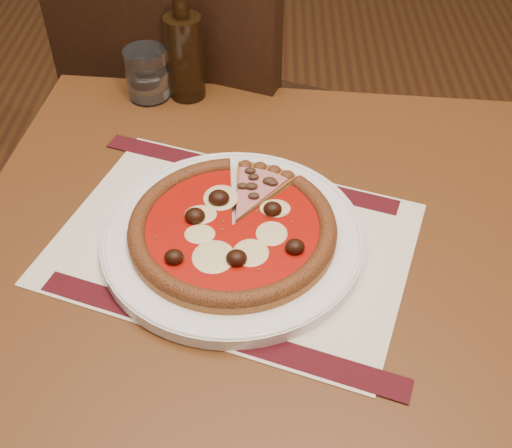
{
  "coord_description": "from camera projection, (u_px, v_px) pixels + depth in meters",
  "views": [
    {
      "loc": [
        0.4,
        -0.88,
        1.36
      ],
      "look_at": [
        0.39,
        -0.27,
        0.78
      ],
      "focal_mm": 45.0,
      "sensor_mm": 36.0,
      "label": 1
    }
  ],
  "objects": [
    {
      "name": "plate",
      "position": [
        233.0,
        238.0,
        0.85
      ],
      "size": [
        0.35,
        0.35,
        0.02
      ],
      "primitive_type": "cylinder",
      "color": "white",
      "rests_on": "placemat"
    },
    {
      "name": "chair_far",
      "position": [
        195.0,
        120.0,
        1.4
      ],
      "size": [
        0.59,
        0.59,
        0.97
      ],
      "rotation": [
        0.0,
        0.0,
        2.79
      ],
      "color": "black",
      "rests_on": "ground"
    },
    {
      "name": "pizza",
      "position": [
        232.0,
        227.0,
        0.84
      ],
      "size": [
        0.27,
        0.27,
        0.04
      ],
      "color": "#B06D2A",
      "rests_on": "plate"
    },
    {
      "name": "bottle",
      "position": [
        185.0,
        53.0,
        1.06
      ],
      "size": [
        0.06,
        0.06,
        0.21
      ],
      "color": "black",
      "rests_on": "table"
    },
    {
      "name": "placemat",
      "position": [
        233.0,
        243.0,
        0.86
      ],
      "size": [
        0.54,
        0.46,
        0.0
      ],
      "primitive_type": "cube",
      "rotation": [
        0.0,
        0.0,
        -0.33
      ],
      "color": "silver",
      "rests_on": "table"
    },
    {
      "name": "water_glass",
      "position": [
        147.0,
        74.0,
        1.08
      ],
      "size": [
        0.09,
        0.09,
        0.09
      ],
      "primitive_type": "cylinder",
      "rotation": [
        0.0,
        0.0,
        0.29
      ],
      "color": "white",
      "rests_on": "table"
    },
    {
      "name": "ham_slice",
      "position": [
        266.0,
        192.0,
        0.89
      ],
      "size": [
        0.09,
        0.13,
        0.02
      ],
      "rotation": [
        0.0,
        0.0,
        1.23
      ],
      "color": "#B06D2A",
      "rests_on": "plate"
    },
    {
      "name": "table",
      "position": [
        256.0,
        300.0,
        0.92
      ],
      "size": [
        0.86,
        0.86,
        0.75
      ],
      "rotation": [
        0.0,
        0.0,
        -0.08
      ],
      "color": "brown",
      "rests_on": "ground"
    }
  ]
}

